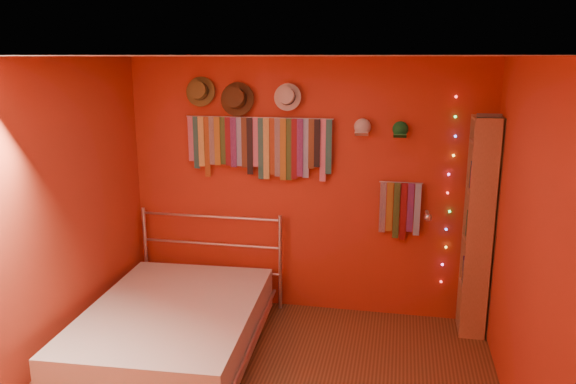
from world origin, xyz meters
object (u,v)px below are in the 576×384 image
Objects in this scene: bookshelf at (483,227)px; reading_lamp at (428,216)px; tie_rack at (260,144)px; bed at (173,327)px.

reading_lamp is at bearing -178.44° from bookshelf.
tie_rack is 1.87m from bed.
reading_lamp is at bearing 19.89° from bed.
bookshelf reaches higher than bed.
tie_rack is 0.72× the size of bookshelf.
bed is at bearing -157.17° from reading_lamp.
reading_lamp is (1.60, -0.17, -0.58)m from tie_rack.
bookshelf reaches higher than reading_lamp.
tie_rack is at bearing 175.76° from bookshelf.
bookshelf is 2.87m from bed.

